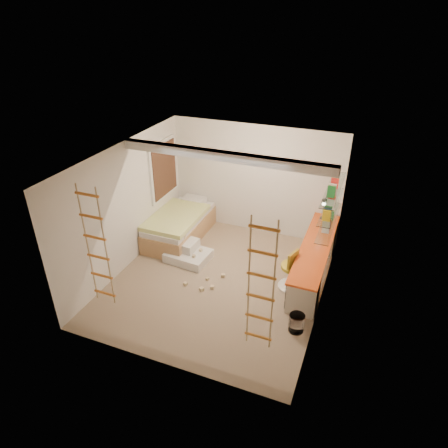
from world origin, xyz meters
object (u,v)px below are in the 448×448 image
at_px(swivel_chair, 292,275).
at_px(desk, 314,259).
at_px(bed, 180,225).
at_px(play_platform, 187,253).

bearing_deg(swivel_chair, desk, 60.25).
xyz_separation_m(bed, play_platform, (0.55, -0.74, -0.17)).
relative_size(desk, bed, 1.40).
height_order(bed, play_platform, bed).
height_order(bed, swivel_chair, swivel_chair).
relative_size(bed, swivel_chair, 2.31).
bearing_deg(play_platform, swivel_chair, -4.43).
bearing_deg(swivel_chair, play_platform, 175.57).
bearing_deg(desk, bed, 173.51).
distance_m(desk, bed, 3.22).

